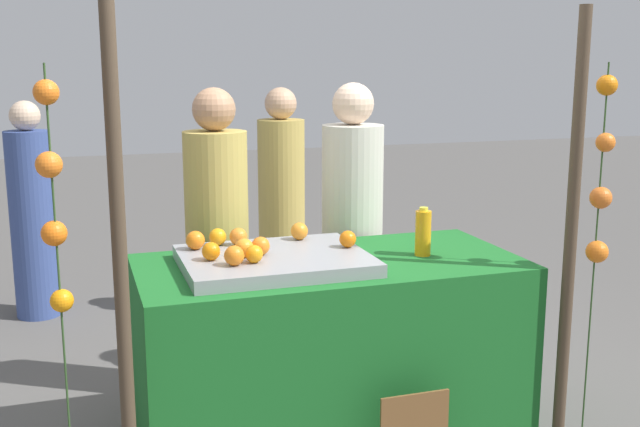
# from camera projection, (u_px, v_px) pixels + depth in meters

# --- Properties ---
(stall_counter) EXTENTS (1.80, 0.87, 0.89)m
(stall_counter) POSITION_uv_depth(u_px,v_px,m) (330.00, 351.00, 3.69)
(stall_counter) COLOR #196023
(stall_counter) RESTS_ON ground_plane
(orange_tray) EXTENTS (0.84, 0.66, 0.06)m
(orange_tray) POSITION_uv_depth(u_px,v_px,m) (274.00, 261.00, 3.49)
(orange_tray) COLOR gray
(orange_tray) RESTS_ON stall_counter
(orange_0) EXTENTS (0.09, 0.09, 0.09)m
(orange_0) POSITION_uv_depth(u_px,v_px,m) (238.00, 237.00, 3.65)
(orange_0) COLOR orange
(orange_0) RESTS_ON orange_tray
(orange_1) EXTENTS (0.08, 0.08, 0.08)m
(orange_1) POSITION_uv_depth(u_px,v_px,m) (218.00, 237.00, 3.65)
(orange_1) COLOR orange
(orange_1) RESTS_ON orange_tray
(orange_2) EXTENTS (0.09, 0.09, 0.09)m
(orange_2) POSITION_uv_depth(u_px,v_px,m) (244.00, 248.00, 3.43)
(orange_2) COLOR orange
(orange_2) RESTS_ON orange_tray
(orange_3) EXTENTS (0.08, 0.08, 0.08)m
(orange_3) POSITION_uv_depth(u_px,v_px,m) (211.00, 251.00, 3.38)
(orange_3) COLOR orange
(orange_3) RESTS_ON orange_tray
(orange_4) EXTENTS (0.09, 0.09, 0.09)m
(orange_4) POSITION_uv_depth(u_px,v_px,m) (234.00, 256.00, 3.29)
(orange_4) COLOR orange
(orange_4) RESTS_ON orange_tray
(orange_5) EXTENTS (0.09, 0.09, 0.09)m
(orange_5) POSITION_uv_depth(u_px,v_px,m) (195.00, 240.00, 3.57)
(orange_5) COLOR orange
(orange_5) RESTS_ON orange_tray
(orange_6) EXTENTS (0.09, 0.09, 0.09)m
(orange_6) POSITION_uv_depth(u_px,v_px,m) (299.00, 231.00, 3.76)
(orange_6) COLOR orange
(orange_6) RESTS_ON orange_tray
(orange_7) EXTENTS (0.08, 0.08, 0.08)m
(orange_7) POSITION_uv_depth(u_px,v_px,m) (348.00, 239.00, 3.61)
(orange_7) COLOR orange
(orange_7) RESTS_ON orange_tray
(orange_8) EXTENTS (0.08, 0.08, 0.08)m
(orange_8) POSITION_uv_depth(u_px,v_px,m) (254.00, 254.00, 3.33)
(orange_8) COLOR orange
(orange_8) RESTS_ON orange_tray
(orange_9) EXTENTS (0.08, 0.08, 0.08)m
(orange_9) POSITION_uv_depth(u_px,v_px,m) (261.00, 246.00, 3.47)
(orange_9) COLOR orange
(orange_9) RESTS_ON orange_tray
(juice_bottle) EXTENTS (0.08, 0.08, 0.24)m
(juice_bottle) POSITION_uv_depth(u_px,v_px,m) (423.00, 233.00, 3.69)
(juice_bottle) COLOR orange
(juice_bottle) RESTS_ON stall_counter
(vendor_left) EXTENTS (0.34, 0.34, 1.69)m
(vendor_left) POSITION_uv_depth(u_px,v_px,m) (218.00, 256.00, 4.13)
(vendor_left) COLOR tan
(vendor_left) RESTS_ON ground_plane
(vendor_right) EXTENTS (0.34, 0.34, 1.70)m
(vendor_right) POSITION_uv_depth(u_px,v_px,m) (352.00, 245.00, 4.33)
(vendor_right) COLOR beige
(vendor_right) RESTS_ON ground_plane
(crowd_person_0) EXTENTS (0.31, 0.31, 1.55)m
(crowd_person_0) POSITION_uv_depth(u_px,v_px,m) (33.00, 218.00, 5.43)
(crowd_person_0) COLOR #384C8C
(crowd_person_0) RESTS_ON ground_plane
(crowd_person_1) EXTENTS (0.33, 0.33, 1.64)m
(crowd_person_1) POSITION_uv_depth(u_px,v_px,m) (282.00, 212.00, 5.41)
(crowd_person_1) COLOR tan
(crowd_person_1) RESTS_ON ground_plane
(canopy_post_left) EXTENTS (0.06, 0.06, 2.06)m
(canopy_post_left) POSITION_uv_depth(u_px,v_px,m) (121.00, 279.00, 2.84)
(canopy_post_left) COLOR #473828
(canopy_post_left) RESTS_ON ground_plane
(canopy_post_right) EXTENTS (0.06, 0.06, 2.06)m
(canopy_post_right) POSITION_uv_depth(u_px,v_px,m) (571.00, 241.00, 3.43)
(canopy_post_right) COLOR #473828
(canopy_post_right) RESTS_ON ground_plane
(garland_strand_left) EXTENTS (0.10, 0.11, 1.82)m
(garland_strand_left) POSITION_uv_depth(u_px,v_px,m) (53.00, 200.00, 2.70)
(garland_strand_left) COLOR #2D4C23
(garland_strand_left) RESTS_ON ground_plane
(garland_strand_right) EXTENTS (0.10, 0.11, 1.82)m
(garland_strand_right) POSITION_uv_depth(u_px,v_px,m) (602.00, 182.00, 3.42)
(garland_strand_right) COLOR #2D4C23
(garland_strand_right) RESTS_ON ground_plane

